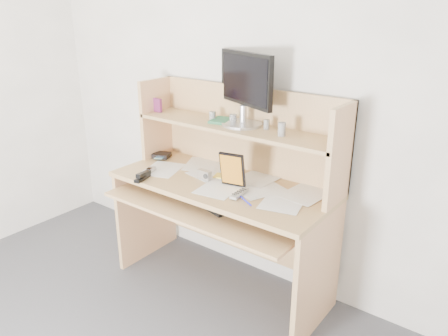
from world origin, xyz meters
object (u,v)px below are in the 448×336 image
Objects in this scene: tv_remote at (239,193)px; keyboard at (207,197)px; game_case at (232,170)px; desk at (229,187)px; monitor at (245,87)px.

keyboard is at bearing 169.62° from tv_remote.
keyboard is 2.39× the size of game_case.
tv_remote is 0.16m from game_case.
desk is 0.22m from game_case.
game_case is (0.15, 0.06, 0.20)m from keyboard.
keyboard is 3.26× the size of tv_remote.
desk is at bearing 89.87° from keyboard.
game_case is 0.51m from monitor.
monitor is (0.03, 0.12, 0.62)m from desk.
keyboard is (-0.05, -0.16, -0.03)m from desk.
monitor reaches higher than keyboard.
keyboard is 1.06× the size of monitor.
keyboard is at bearing -106.05° from desk.
tv_remote is at bearing -47.17° from game_case.
tv_remote is at bearing -40.37° from desk.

